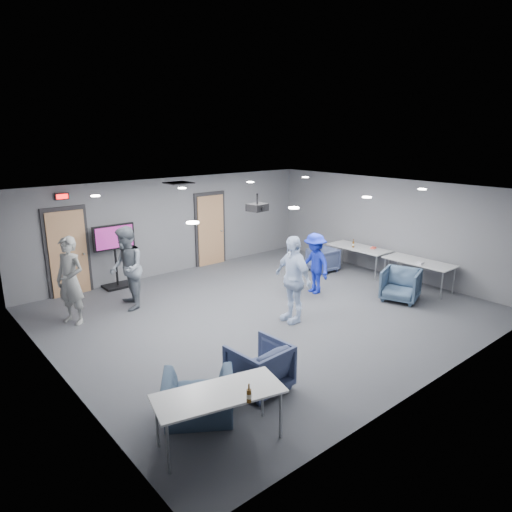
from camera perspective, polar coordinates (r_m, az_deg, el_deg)
floor at (r=10.40m, az=1.37°, el=-6.87°), size 9.00×9.00×0.00m
ceiling at (r=9.71m, az=1.47°, el=8.05°), size 9.00×9.00×0.00m
wall_back at (r=13.16m, az=-10.18°, el=3.78°), size 9.00×0.02×2.70m
wall_front at (r=7.59m, az=21.88°, el=-5.68°), size 9.00×0.02×2.70m
wall_left at (r=7.90m, az=-24.03°, el=-5.13°), size 0.02×8.00×2.70m
wall_right at (r=13.31m, az=16.16°, el=3.54°), size 0.02×8.00×2.70m
door_left at (r=12.02m, az=-22.46°, el=0.37°), size 1.06×0.17×2.24m
door_right at (r=13.80m, az=-5.72°, el=3.28°), size 1.06×0.17×2.24m
exit_sign at (r=11.75m, az=-23.11°, el=6.87°), size 0.32×0.08×0.16m
hvac_diffuser at (r=11.68m, az=-9.65°, el=9.00°), size 0.60×0.60×0.03m
downlights at (r=9.71m, az=1.47°, el=7.96°), size 6.18×3.78×0.02m
person_a at (r=10.23m, az=-22.19°, el=-2.87°), size 0.71×0.81×1.87m
person_b at (r=10.67m, az=-15.88°, el=-1.50°), size 0.96×1.09×1.90m
person_c at (r=9.61m, az=4.61°, el=-2.89°), size 0.56×1.13×1.87m
person_d at (r=11.41m, az=7.35°, el=-0.93°), size 0.71×1.06×1.52m
chair_right_a at (r=13.34m, az=8.35°, el=-0.46°), size 0.80×0.78×0.68m
chair_right_c at (r=11.44m, az=17.62°, el=-3.47°), size 1.08×1.06×0.77m
chair_front_a at (r=7.31m, az=0.40°, el=-13.65°), size 0.87×0.90×0.77m
chair_front_b at (r=6.73m, az=-7.20°, el=-17.26°), size 1.30×1.26×0.64m
table_right_a at (r=13.37m, az=12.74°, el=0.90°), size 0.75×1.80×0.73m
table_right_b at (r=12.36m, az=19.71°, el=-0.82°), size 0.74×1.78×0.73m
table_front_left at (r=6.08m, az=-4.65°, el=-17.05°), size 1.78×1.08×0.73m
bottle_front at (r=5.80m, az=-0.89°, el=-17.04°), size 0.07×0.07×0.25m
bottle_right at (r=13.27m, az=12.06°, el=1.43°), size 0.06×0.06×0.24m
snack_box at (r=13.30m, az=14.46°, el=1.00°), size 0.20×0.16×0.04m
wrapper at (r=12.09m, az=19.80°, el=-0.83°), size 0.23×0.18×0.05m
tv_stand at (r=12.22m, az=-17.19°, el=0.46°), size 1.08×0.51×1.66m
projector at (r=9.54m, az=0.17°, el=6.12°), size 0.42×0.39×0.37m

